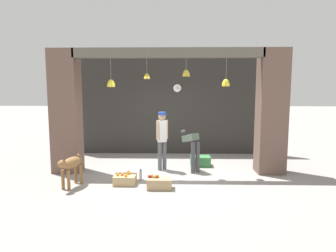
{
  "coord_description": "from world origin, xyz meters",
  "views": [
    {
      "loc": [
        0.19,
        -7.48,
        2.21
      ],
      "look_at": [
        0.0,
        0.38,
        1.22
      ],
      "focal_mm": 32.0,
      "sensor_mm": 36.0,
      "label": 1
    }
  ],
  "objects_px": {
    "dog": "(71,165)",
    "fruit_crate_apples": "(159,183)",
    "water_bottle": "(141,175)",
    "produce_box_green": "(200,161)",
    "shopkeeper": "(162,136)",
    "worker_stooping": "(191,145)",
    "fruit_crate_oranges": "(125,179)",
    "wall_clock": "(177,88)"
  },
  "relations": [
    {
      "from": "produce_box_green",
      "to": "wall_clock",
      "type": "height_order",
      "value": "wall_clock"
    },
    {
      "from": "dog",
      "to": "shopkeeper",
      "type": "bearing_deg",
      "value": 142.94
    },
    {
      "from": "fruit_crate_apples",
      "to": "fruit_crate_oranges",
      "type": "bearing_deg",
      "value": 159.43
    },
    {
      "from": "shopkeeper",
      "to": "water_bottle",
      "type": "height_order",
      "value": "shopkeeper"
    },
    {
      "from": "shopkeeper",
      "to": "worker_stooping",
      "type": "xyz_separation_m",
      "value": [
        0.78,
        -0.07,
        -0.21
      ]
    },
    {
      "from": "produce_box_green",
      "to": "water_bottle",
      "type": "distance_m",
      "value": 2.09
    },
    {
      "from": "fruit_crate_oranges",
      "to": "produce_box_green",
      "type": "distance_m",
      "value": 2.54
    },
    {
      "from": "worker_stooping",
      "to": "fruit_crate_oranges",
      "type": "bearing_deg",
      "value": -169.44
    },
    {
      "from": "worker_stooping",
      "to": "dog",
      "type": "bearing_deg",
      "value": -178.92
    },
    {
      "from": "shopkeeper",
      "to": "fruit_crate_oranges",
      "type": "distance_m",
      "value": 1.7
    },
    {
      "from": "dog",
      "to": "worker_stooping",
      "type": "height_order",
      "value": "worker_stooping"
    },
    {
      "from": "shopkeeper",
      "to": "fruit_crate_apples",
      "type": "relative_size",
      "value": 2.91
    },
    {
      "from": "produce_box_green",
      "to": "water_bottle",
      "type": "xyz_separation_m",
      "value": [
        -1.55,
        -1.4,
        -0.01
      ]
    },
    {
      "from": "shopkeeper",
      "to": "water_bottle",
      "type": "bearing_deg",
      "value": 35.56
    },
    {
      "from": "fruit_crate_oranges",
      "to": "produce_box_green",
      "type": "xyz_separation_m",
      "value": [
        1.88,
        1.7,
        0.03
      ]
    },
    {
      "from": "fruit_crate_oranges",
      "to": "produce_box_green",
      "type": "bearing_deg",
      "value": 42.08
    },
    {
      "from": "fruit_crate_oranges",
      "to": "shopkeeper",
      "type": "bearing_deg",
      "value": 57.02
    },
    {
      "from": "dog",
      "to": "shopkeeper",
      "type": "xyz_separation_m",
      "value": [
        1.98,
        1.48,
        0.42
      ]
    },
    {
      "from": "worker_stooping",
      "to": "water_bottle",
      "type": "height_order",
      "value": "worker_stooping"
    },
    {
      "from": "produce_box_green",
      "to": "worker_stooping",
      "type": "bearing_deg",
      "value": -119.21
    },
    {
      "from": "fruit_crate_oranges",
      "to": "fruit_crate_apples",
      "type": "bearing_deg",
      "value": -20.57
    },
    {
      "from": "fruit_crate_oranges",
      "to": "water_bottle",
      "type": "bearing_deg",
      "value": 42.19
    },
    {
      "from": "fruit_crate_oranges",
      "to": "water_bottle",
      "type": "height_order",
      "value": "fruit_crate_oranges"
    },
    {
      "from": "shopkeeper",
      "to": "wall_clock",
      "type": "distance_m",
      "value": 2.46
    },
    {
      "from": "wall_clock",
      "to": "worker_stooping",
      "type": "bearing_deg",
      "value": -80.18
    },
    {
      "from": "wall_clock",
      "to": "fruit_crate_oranges",
      "type": "bearing_deg",
      "value": -110.37
    },
    {
      "from": "shopkeeper",
      "to": "fruit_crate_apples",
      "type": "bearing_deg",
      "value": 62.37
    },
    {
      "from": "fruit_crate_apples",
      "to": "dog",
      "type": "bearing_deg",
      "value": 177.88
    },
    {
      "from": "water_bottle",
      "to": "fruit_crate_apples",
      "type": "bearing_deg",
      "value": -51.7
    },
    {
      "from": "dog",
      "to": "fruit_crate_apples",
      "type": "distance_m",
      "value": 2.02
    },
    {
      "from": "dog",
      "to": "fruit_crate_apples",
      "type": "bearing_deg",
      "value": 104.07
    },
    {
      "from": "fruit_crate_apples",
      "to": "produce_box_green",
      "type": "relative_size",
      "value": 0.97
    },
    {
      "from": "fruit_crate_apples",
      "to": "water_bottle",
      "type": "distance_m",
      "value": 0.77
    },
    {
      "from": "fruit_crate_oranges",
      "to": "water_bottle",
      "type": "distance_m",
      "value": 0.45
    },
    {
      "from": "shopkeeper",
      "to": "fruit_crate_oranges",
      "type": "bearing_deg",
      "value": 29.33
    },
    {
      "from": "produce_box_green",
      "to": "wall_clock",
      "type": "xyz_separation_m",
      "value": [
        -0.66,
        1.6,
        2.08
      ]
    },
    {
      "from": "shopkeeper",
      "to": "wall_clock",
      "type": "bearing_deg",
      "value": -129.11
    },
    {
      "from": "dog",
      "to": "worker_stooping",
      "type": "distance_m",
      "value": 3.11
    },
    {
      "from": "fruit_crate_oranges",
      "to": "dog",
      "type": "bearing_deg",
      "value": -168.83
    },
    {
      "from": "produce_box_green",
      "to": "water_bottle",
      "type": "height_order",
      "value": "produce_box_green"
    },
    {
      "from": "dog",
      "to": "fruit_crate_oranges",
      "type": "relative_size",
      "value": 1.75
    },
    {
      "from": "fruit_crate_apples",
      "to": "water_bottle",
      "type": "height_order",
      "value": "fruit_crate_apples"
    }
  ]
}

